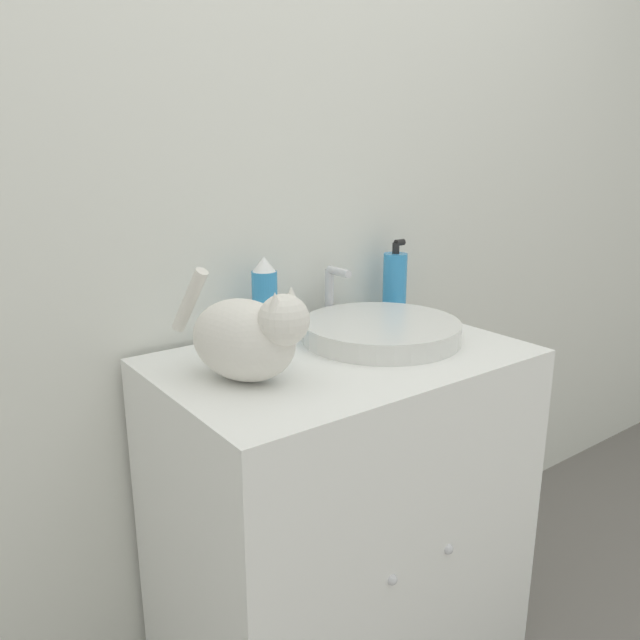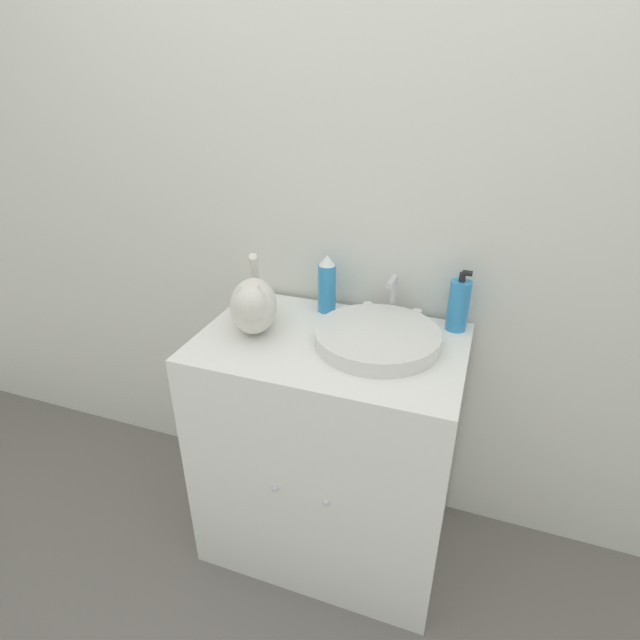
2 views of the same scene
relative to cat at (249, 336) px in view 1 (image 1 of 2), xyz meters
name	(u,v)px [view 1 (image 1 of 2)]	position (x,y,z in m)	size (l,w,h in m)	color
wall_back	(266,183)	(0.25, 0.33, 0.28)	(6.00, 0.05, 2.50)	silver
vanity_cabinet	(341,522)	(0.25, 0.02, -0.53)	(0.84, 0.56, 0.88)	white
sink_basin	(381,331)	(0.40, 0.05, -0.07)	(0.39, 0.39, 0.05)	silver
faucet	(331,299)	(0.40, 0.25, -0.03)	(0.20, 0.10, 0.16)	silver
cat	(249,336)	(0.00, 0.00, 0.00)	(0.23, 0.34, 0.22)	silver
soap_bottle	(395,282)	(0.62, 0.23, -0.01)	(0.07, 0.07, 0.21)	#338CCC
spray_bottle	(265,300)	(0.17, 0.22, 0.01)	(0.06, 0.06, 0.21)	#338CCC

